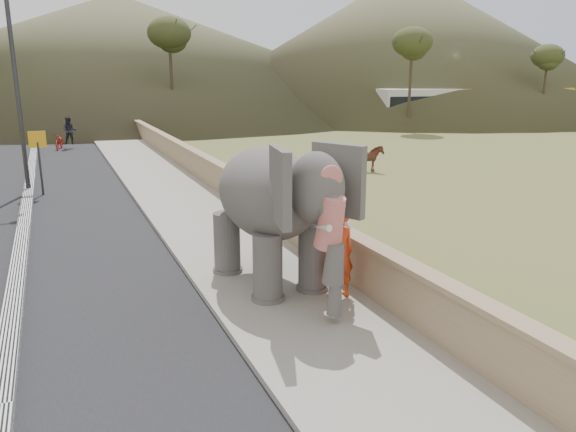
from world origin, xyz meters
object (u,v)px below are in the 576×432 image
object	(u,v)px
elephant_and_man	(269,213)
motorcyclist	(64,137)
lamppost	(23,61)
cow	(367,159)

from	to	relation	value
elephant_and_man	motorcyclist	size ratio (longest dim) A/B	2.29
lamppost	motorcyclist	size ratio (longest dim) A/B	4.16
lamppost	elephant_and_man	xyz separation A→B (m)	(4.71, -12.44, -3.23)
motorcyclist	lamppost	bearing A→B (deg)	-95.98
lamppost	motorcyclist	distance (m)	13.67
cow	elephant_and_man	size ratio (longest dim) A/B	0.33
motorcyclist	cow	bearing A→B (deg)	-47.84
lamppost	motorcyclist	world-z (taller)	lamppost
elephant_and_man	motorcyclist	distance (m)	25.64
motorcyclist	elephant_and_man	bearing A→B (deg)	-82.48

